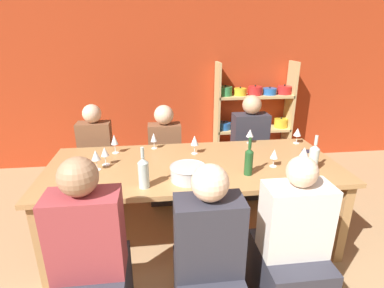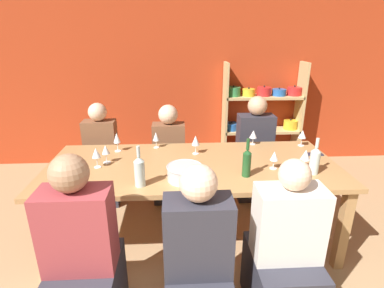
{
  "view_description": "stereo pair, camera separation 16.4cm",
  "coord_description": "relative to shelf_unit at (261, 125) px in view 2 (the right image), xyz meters",
  "views": [
    {
      "loc": [
        -0.37,
        -0.5,
        1.86
      ],
      "look_at": [
        -0.07,
        1.99,
        0.93
      ],
      "focal_mm": 28.0,
      "sensor_mm": 36.0,
      "label": 1
    },
    {
      "loc": [
        -0.21,
        -0.52,
        1.86
      ],
      "look_at": [
        -0.07,
        1.99,
        0.93
      ],
      "focal_mm": 28.0,
      "sensor_mm": 36.0,
      "label": 2
    }
  ],
  "objects": [
    {
      "name": "wall_back_red",
      "position": [
        -1.04,
        0.2,
        0.75
      ],
      "size": [
        8.8,
        0.06,
        2.7
      ],
      "color": "#B23819",
      "rests_on": "ground_plane"
    },
    {
      "name": "shelf_unit",
      "position": [
        0.0,
        0.0,
        0.0
      ],
      "size": [
        1.13,
        0.3,
        1.5
      ],
      "color": "tan",
      "rests_on": "ground_plane"
    },
    {
      "name": "dining_table",
      "position": [
        -1.1,
        -1.74,
        0.1
      ],
      "size": [
        2.55,
        1.07,
        0.78
      ],
      "color": "#AD7F4C",
      "rests_on": "ground_plane"
    },
    {
      "name": "mixing_bowl",
      "position": [
        -1.18,
        -2.03,
        0.24
      ],
      "size": [
        0.29,
        0.29,
        0.12
      ],
      "color": "#B7BABC",
      "rests_on": "dining_table"
    },
    {
      "name": "wine_bottle_green",
      "position": [
        -1.52,
        -2.12,
        0.3
      ],
      "size": [
        0.08,
        0.08,
        0.32
      ],
      "color": "#B2C6C1",
      "rests_on": "dining_table"
    },
    {
      "name": "wine_bottle_dark",
      "position": [
        -0.12,
        -1.98,
        0.29
      ],
      "size": [
        0.08,
        0.08,
        0.31
      ],
      "color": "#B2C6C1",
      "rests_on": "dining_table"
    },
    {
      "name": "wine_bottle_amber",
      "position": [
        -0.69,
        -2.0,
        0.3
      ],
      "size": [
        0.07,
        0.07,
        0.32
      ],
      "color": "#1E4C23",
      "rests_on": "dining_table"
    },
    {
      "name": "wine_glass_white_a",
      "position": [
        -1.44,
        -1.31,
        0.29
      ],
      "size": [
        0.06,
        0.06,
        0.16
      ],
      "color": "white",
      "rests_on": "dining_table"
    },
    {
      "name": "wine_glass_red_a",
      "position": [
        -1.81,
        -1.39,
        0.3
      ],
      "size": [
        0.07,
        0.07,
        0.19
      ],
      "color": "white",
      "rests_on": "dining_table"
    },
    {
      "name": "wine_glass_white_b",
      "position": [
        -1.86,
        -1.66,
        0.29
      ],
      "size": [
        0.07,
        0.07,
        0.17
      ],
      "color": "white",
      "rests_on": "dining_table"
    },
    {
      "name": "wine_glass_red_b",
      "position": [
        -1.92,
        -1.76,
        0.3
      ],
      "size": [
        0.07,
        0.07,
        0.18
      ],
      "color": "white",
      "rests_on": "dining_table"
    },
    {
      "name": "wine_glass_red_c",
      "position": [
        -0.42,
        -1.87,
        0.28
      ],
      "size": [
        0.07,
        0.07,
        0.16
      ],
      "color": "white",
      "rests_on": "dining_table"
    },
    {
      "name": "wine_glass_white_c",
      "position": [
        -0.45,
        -1.27,
        0.28
      ],
      "size": [
        0.08,
        0.08,
        0.15
      ],
      "color": "white",
      "rests_on": "dining_table"
    },
    {
      "name": "wine_glass_empty_a",
      "position": [
        -2.11,
        -1.89,
        0.28
      ],
      "size": [
        0.06,
        0.06,
        0.15
      ],
      "color": "white",
      "rests_on": "dining_table"
    },
    {
      "name": "wine_glass_empty_b",
      "position": [
        -1.06,
        -1.5,
        0.31
      ],
      "size": [
        0.07,
        0.07,
        0.18
      ],
      "color": "white",
      "rests_on": "dining_table"
    },
    {
      "name": "wine_glass_white_d",
      "position": [
        -0.16,
        -1.87,
        0.29
      ],
      "size": [
        0.08,
        0.08,
        0.17
      ],
      "color": "white",
      "rests_on": "dining_table"
    },
    {
      "name": "wine_glass_white_e",
      "position": [
        0.04,
        -1.34,
        0.29
      ],
      "size": [
        0.08,
        0.08,
        0.16
      ],
      "color": "white",
      "rests_on": "dining_table"
    },
    {
      "name": "cell_phone",
      "position": [
        0.07,
        -1.59,
        0.18
      ],
      "size": [
        0.15,
        0.07,
        0.01
      ],
      "color": "#1E2338",
      "rests_on": "dining_table"
    },
    {
      "name": "person_near_a",
      "position": [
        -1.85,
        -2.59,
        -0.15
      ],
      "size": [
        0.43,
        0.54,
        1.23
      ],
      "color": "#2D2D38",
      "rests_on": "ground_plane"
    },
    {
      "name": "person_far_a",
      "position": [
        -1.33,
        -0.92,
        -0.18
      ],
      "size": [
        0.37,
        0.46,
        1.13
      ],
      "rotation": [
        0.0,
        0.0,
        3.14
      ],
      "color": "#2D2D38",
      "rests_on": "ground_plane"
    },
    {
      "name": "person_near_b",
      "position": [
        -1.12,
        -2.64,
        -0.18
      ],
      "size": [
        0.42,
        0.52,
        1.17
      ],
      "color": "#2D2D38",
      "rests_on": "ground_plane"
    },
    {
      "name": "person_far_b",
      "position": [
        -0.32,
        -0.89,
        -0.16
      ],
      "size": [
        0.41,
        0.51,
        1.21
      ],
      "rotation": [
        0.0,
        0.0,
        3.14
      ],
      "color": "#2D2D38",
      "rests_on": "ground_plane"
    },
    {
      "name": "person_near_c",
      "position": [
        -0.55,
        -2.59,
        -0.18
      ],
      "size": [
        0.43,
        0.53,
        1.17
      ],
      "color": "#2D2D38",
      "rests_on": "ground_plane"
    },
    {
      "name": "person_far_c",
      "position": [
        -2.09,
        -0.95,
        -0.17
      ],
      "size": [
        0.35,
        0.44,
        1.16
      ],
      "rotation": [
        0.0,
        0.0,
        3.14
      ],
      "color": "#2D2D38",
      "rests_on": "ground_plane"
    }
  ]
}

